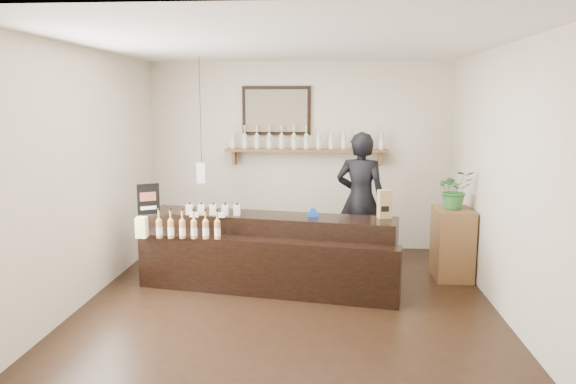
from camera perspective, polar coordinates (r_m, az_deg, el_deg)
The scene contains 10 objects.
ground at distance 6.33m, azimuth 0.01°, elevation -11.29°, with size 5.00×5.00×0.00m, color black.
room_shell at distance 5.95m, azimuth 0.01°, elevation 4.26°, with size 5.00×5.00×5.00m.
back_wall_decor at distance 8.32m, azimuth 0.19°, elevation 6.00°, with size 2.66×0.96×1.69m.
counter at distance 6.78m, azimuth -2.18°, elevation -6.28°, with size 3.13×1.37×1.01m.
promo_sign at distance 6.99m, azimuth -14.00°, elevation -0.70°, with size 0.24×0.15×0.37m.
paper_bag at distance 6.66m, azimuth 9.80°, elevation -1.22°, with size 0.17×0.15×0.33m.
tape_dispenser at distance 6.67m, azimuth 2.54°, elevation -2.16°, with size 0.13×0.07×0.11m.
side_cabinet at distance 7.40m, azimuth 16.34°, elevation -5.03°, with size 0.45×0.62×0.89m.
potted_plant at distance 7.27m, azimuth 16.59°, elevation 0.24°, with size 0.44×0.38×0.49m, color #2C6E30.
shopkeeper at distance 7.57m, azimuth 7.40°, elevation 0.11°, with size 0.75×0.49×2.06m, color black.
Camera 1 is at (0.42, -5.91, 2.21)m, focal length 35.00 mm.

